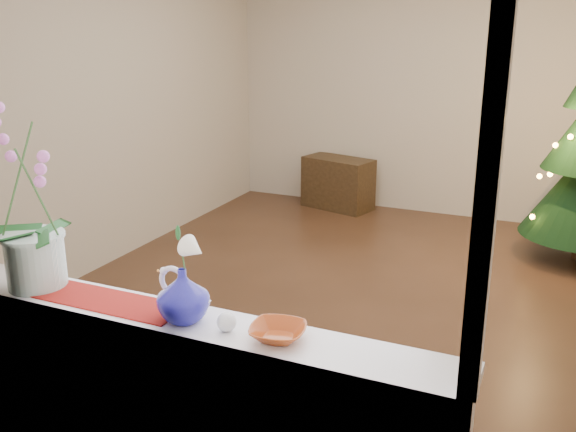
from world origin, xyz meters
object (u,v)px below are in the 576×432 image
object	(u,v)px
swan	(184,294)
side_table	(338,183)
blue_vase	(183,291)
amber_dish	(278,333)
orchid_pot	(28,199)
paperweight	(227,322)

from	to	relation	value
swan	side_table	xyz separation A→B (m)	(-1.03, 4.61, -0.73)
swan	blue_vase	size ratio (longest dim) A/B	0.92
blue_vase	amber_dish	bearing A→B (deg)	2.03
orchid_pot	side_table	world-z (taller)	orchid_pot
paperweight	amber_dish	size ratio (longest dim) A/B	0.42
paperweight	amber_dish	bearing A→B (deg)	6.33
amber_dish	side_table	bearing A→B (deg)	107.16
orchid_pot	side_table	xyz separation A→B (m)	(-0.29, 4.61, -1.03)
blue_vase	swan	bearing A→B (deg)	117.75
orchid_pot	swan	bearing A→B (deg)	0.56
blue_vase	paperweight	world-z (taller)	blue_vase
swan	blue_vase	xyz separation A→B (m)	(0.02, -0.03, 0.03)
orchid_pot	blue_vase	bearing A→B (deg)	-1.81
paperweight	blue_vase	bearing A→B (deg)	177.52
swan	side_table	size ratio (longest dim) A/B	0.30
blue_vase	amber_dish	size ratio (longest dim) A/B	1.40
paperweight	side_table	bearing A→B (deg)	104.85
side_table	swan	bearing A→B (deg)	-62.75
orchid_pot	paperweight	xyz separation A→B (m)	(0.94, -0.03, -0.35)
orchid_pot	amber_dish	xyz separation A→B (m)	(1.13, -0.01, -0.37)
paperweight	swan	bearing A→B (deg)	169.22
orchid_pot	amber_dish	world-z (taller)	orchid_pot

